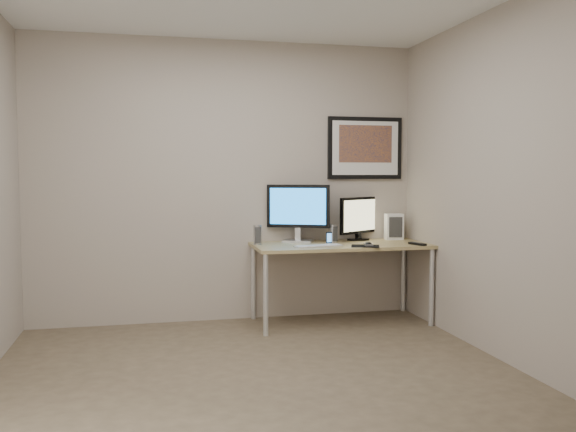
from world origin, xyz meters
name	(u,v)px	position (x,y,z in m)	size (l,w,h in m)	color
floor	(260,378)	(0.00, 0.00, 0.00)	(3.60, 3.60, 0.00)	brown
room	(248,136)	(0.00, 0.45, 1.64)	(3.60, 3.60, 3.60)	white
desk	(341,251)	(1.00, 1.35, 0.66)	(1.60, 0.70, 0.73)	olive
framed_art	(365,148)	(1.35, 1.68, 1.62)	(0.75, 0.04, 0.60)	black
monitor_large	(298,210)	(0.65, 1.56, 1.03)	(0.55, 0.29, 0.54)	#ABABB0
monitor_tv	(358,217)	(1.25, 1.58, 0.95)	(0.46, 0.32, 0.42)	black
speaker_left	(258,235)	(0.25, 1.46, 0.82)	(0.07, 0.07, 0.18)	#ABABB0
speaker_right	(333,234)	(0.97, 1.47, 0.81)	(0.07, 0.07, 0.17)	#ABABB0
phone_dock	(329,238)	(0.87, 1.30, 0.79)	(0.05, 0.05, 0.12)	black
keyboard	(318,246)	(0.74, 1.18, 0.74)	(0.44, 0.12, 0.02)	silver
mousepad	(365,246)	(1.15, 1.12, 0.73)	(0.25, 0.22, 0.00)	black
mouse	(368,244)	(1.19, 1.12, 0.75)	(0.06, 0.10, 0.04)	black
remote	(417,244)	(1.65, 1.11, 0.74)	(0.05, 0.19, 0.02)	black
fan_unit	(394,227)	(1.62, 1.59, 0.86)	(0.16, 0.12, 0.25)	white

